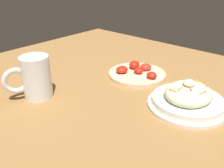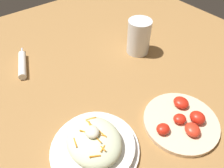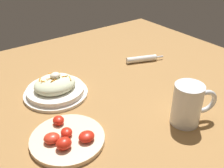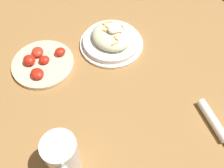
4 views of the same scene
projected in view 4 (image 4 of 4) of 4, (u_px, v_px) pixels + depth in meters
The scene contains 5 objects.
ground_plane at pixel (103, 104), 0.83m from camera, with size 1.43×1.43×0.00m, color #9E703D.
salad_plate at pixel (111, 40), 0.96m from camera, with size 0.23×0.23×0.09m.
beer_mug at pixel (63, 157), 0.67m from camera, with size 0.14×0.09×0.14m.
napkin_roll at pixel (213, 121), 0.79m from camera, with size 0.17×0.08×0.03m.
tomato_plate at pixel (42, 63), 0.91m from camera, with size 0.22×0.22×0.05m.
Camera 4 is at (-0.34, 0.25, 0.72)m, focal length 42.10 mm.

